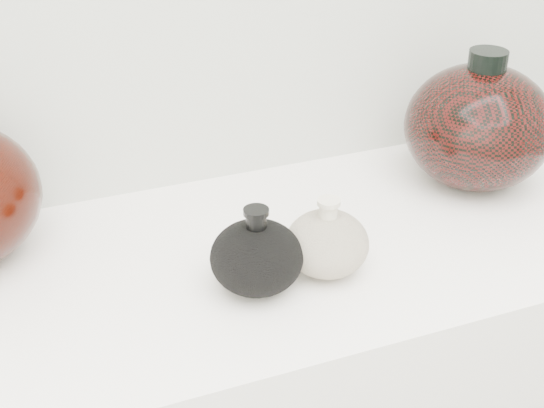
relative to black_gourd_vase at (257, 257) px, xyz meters
name	(u,v)px	position (x,y,z in m)	size (l,w,h in m)	color
black_gourd_vase	(257,257)	(0.00, 0.00, 0.00)	(0.16, 0.16, 0.12)	black
cream_gourd_vase	(327,243)	(0.10, 0.00, 0.00)	(0.14, 0.14, 0.12)	beige
right_round_pot	(478,126)	(0.45, 0.15, 0.05)	(0.27, 0.27, 0.23)	black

